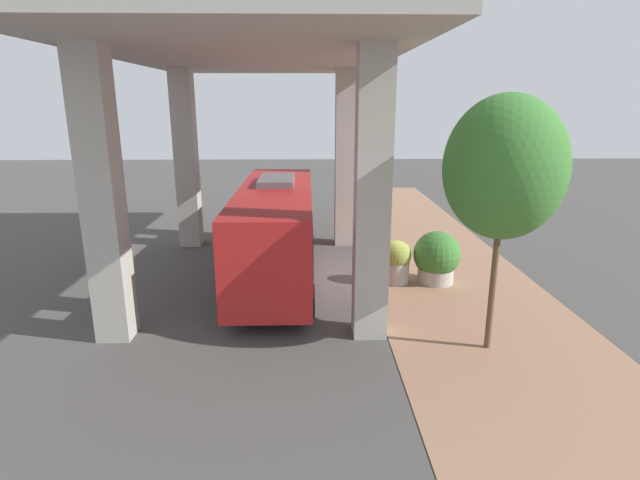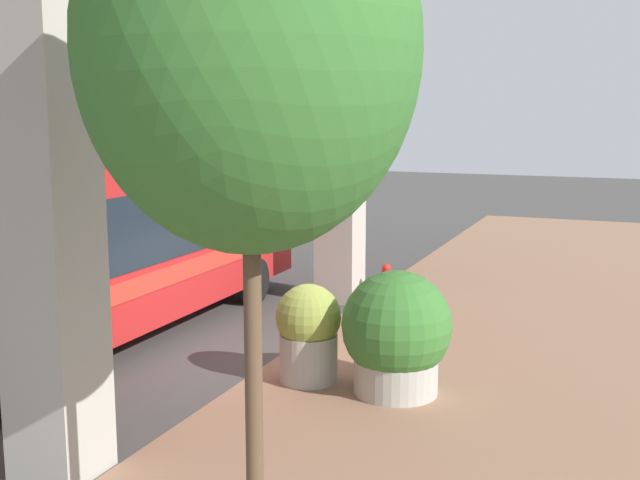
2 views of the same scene
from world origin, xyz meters
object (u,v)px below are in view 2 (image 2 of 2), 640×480
bus (110,236)px  fire_hydrant (386,284)px  planter_middle (396,334)px  street_tree_near (249,49)px  planter_front (308,332)px

bus → fire_hydrant: bus is taller
fire_hydrant → bus: bearing=48.3°
bus → planter_middle: 5.90m
fire_hydrant → street_tree_near: (-1.95, 10.27, 4.31)m
bus → fire_hydrant: 6.11m
planter_front → street_tree_near: bearing=107.5°
fire_hydrant → planter_front: planter_front is taller
bus → street_tree_near: street_tree_near is taller
bus → fire_hydrant: size_ratio=11.66×
planter_middle → street_tree_near: size_ratio=0.29×
planter_middle → fire_hydrant: bearing=-71.1°
planter_front → fire_hydrant: bearing=-85.9°
planter_front → planter_middle: (-1.43, 0.00, 0.12)m
bus → street_tree_near: size_ratio=1.62×
bus → planter_middle: bus is taller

